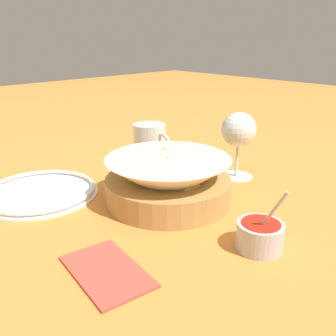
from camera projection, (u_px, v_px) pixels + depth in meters
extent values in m
plane|color=orange|center=(170.00, 211.00, 0.70)|extent=(4.00, 4.00, 0.00)
cylinder|color=#B2894C|center=(168.00, 189.00, 0.74)|extent=(0.25, 0.25, 0.05)
cone|color=beige|center=(168.00, 179.00, 0.73)|extent=(0.24, 0.24, 0.09)
cylinder|color=#3D842D|center=(168.00, 188.00, 0.74)|extent=(0.18, 0.18, 0.01)
pyramid|color=gold|center=(188.00, 182.00, 0.69)|extent=(0.09, 0.09, 0.05)
pyramid|color=gold|center=(194.00, 169.00, 0.74)|extent=(0.07, 0.07, 0.06)
pyramid|color=gold|center=(164.00, 161.00, 0.77)|extent=(0.07, 0.08, 0.07)
pyramid|color=gold|center=(141.00, 170.00, 0.73)|extent=(0.04, 0.06, 0.06)
pyramid|color=gold|center=(168.00, 171.00, 0.72)|extent=(0.08, 0.08, 0.06)
cylinder|color=#B7B7BC|center=(260.00, 236.00, 0.57)|extent=(0.07, 0.07, 0.04)
cylinder|color=red|center=(260.00, 232.00, 0.57)|extent=(0.06, 0.06, 0.03)
cylinder|color=#B7B7BC|center=(269.00, 216.00, 0.55)|extent=(0.05, 0.01, 0.09)
cylinder|color=silver|center=(236.00, 176.00, 0.87)|extent=(0.08, 0.08, 0.00)
cylinder|color=silver|center=(237.00, 160.00, 0.86)|extent=(0.01, 0.01, 0.08)
sphere|color=silver|center=(239.00, 130.00, 0.84)|extent=(0.08, 0.08, 0.08)
sphere|color=#DBD17A|center=(238.00, 134.00, 0.84)|extent=(0.05, 0.05, 0.05)
cylinder|color=silver|center=(149.00, 143.00, 0.97)|extent=(0.08, 0.08, 0.10)
cylinder|color=#935119|center=(150.00, 147.00, 0.97)|extent=(0.07, 0.07, 0.07)
torus|color=silver|center=(162.00, 145.00, 0.93)|extent=(0.07, 0.01, 0.07)
cylinder|color=white|center=(40.00, 193.00, 0.77)|extent=(0.24, 0.24, 0.01)
torus|color=white|center=(39.00, 190.00, 0.77)|extent=(0.23, 0.23, 0.01)
cube|color=#DB4C3D|center=(107.00, 270.00, 0.52)|extent=(0.15, 0.10, 0.01)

